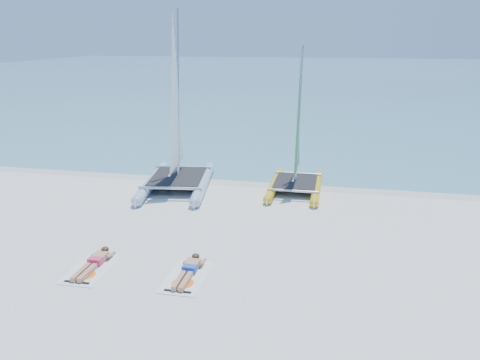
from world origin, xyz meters
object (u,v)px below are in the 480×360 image
object	(u,v)px
towel_b	(187,277)
sunbather_b	(189,270)
catamaran_blue	(176,135)
towel_a	(91,269)
catamaran_yellow	(298,143)
sunbather_a	(95,262)

from	to	relation	value
towel_b	sunbather_b	distance (m)	0.22
sunbather_b	towel_b	bearing A→B (deg)	-90.00
catamaran_blue	sunbather_b	distance (m)	7.83
catamaran_blue	towel_a	bearing A→B (deg)	-97.97
catamaran_yellow	sunbather_a	size ratio (longest dim) A/B	3.38
catamaran_yellow	towel_b	world-z (taller)	catamaran_yellow
catamaran_blue	towel_a	size ratio (longest dim) A/B	3.93
sunbather_a	towel_b	xyz separation A→B (m)	(2.65, -0.10, -0.11)
towel_a	sunbather_b	world-z (taller)	sunbather_b
sunbather_b	catamaran_yellow	bearing A→B (deg)	74.99
towel_a	catamaran_blue	bearing A→B (deg)	90.23
catamaran_blue	catamaran_yellow	xyz separation A→B (m)	(4.82, 0.91, -0.33)
towel_a	sunbather_a	distance (m)	0.22
catamaran_yellow	sunbather_b	distance (m)	8.43
sunbather_a	catamaran_yellow	bearing A→B (deg)	59.28
sunbather_a	catamaran_blue	bearing A→B (deg)	90.23
catamaran_blue	towel_b	xyz separation A→B (m)	(2.68, -7.25, -2.16)
towel_b	sunbather_a	bearing A→B (deg)	177.76
sunbather_b	catamaran_blue	bearing A→B (deg)	110.79
catamaran_blue	sunbather_a	bearing A→B (deg)	-97.96
catamaran_yellow	towel_b	size ratio (longest dim) A/B	3.16
towel_b	sunbather_b	size ratio (longest dim) A/B	1.07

